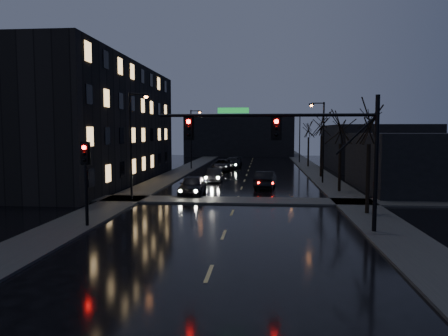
% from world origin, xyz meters
% --- Properties ---
extents(ground, '(160.00, 160.00, 0.00)m').
position_xyz_m(ground, '(0.00, 0.00, 0.00)').
color(ground, black).
rests_on(ground, ground).
extents(sidewalk_left, '(3.00, 140.00, 0.12)m').
position_xyz_m(sidewalk_left, '(-8.50, 35.00, 0.06)').
color(sidewalk_left, '#2D2D2B').
rests_on(sidewalk_left, ground).
extents(sidewalk_right, '(3.00, 140.00, 0.12)m').
position_xyz_m(sidewalk_right, '(8.50, 35.00, 0.06)').
color(sidewalk_right, '#2D2D2B').
rests_on(sidewalk_right, ground).
extents(sidewalk_cross, '(40.00, 3.00, 0.12)m').
position_xyz_m(sidewalk_cross, '(0.00, 18.50, 0.06)').
color(sidewalk_cross, '#2D2D2B').
rests_on(sidewalk_cross, ground).
extents(apartment_block, '(12.00, 30.00, 12.00)m').
position_xyz_m(apartment_block, '(-16.50, 30.00, 6.00)').
color(apartment_block, black).
rests_on(apartment_block, ground).
extents(commercial_right_near, '(10.00, 14.00, 5.00)m').
position_xyz_m(commercial_right_near, '(15.50, 26.00, 2.50)').
color(commercial_right_near, black).
rests_on(commercial_right_near, ground).
extents(commercial_right_far, '(12.00, 18.00, 6.00)m').
position_xyz_m(commercial_right_far, '(17.00, 48.00, 3.00)').
color(commercial_right_far, black).
rests_on(commercial_right_far, ground).
extents(far_block, '(22.00, 10.00, 8.00)m').
position_xyz_m(far_block, '(-3.00, 78.00, 4.00)').
color(far_block, black).
rests_on(far_block, ground).
extents(signal_mast, '(11.11, 0.41, 7.00)m').
position_xyz_m(signal_mast, '(3.85, 9.00, 4.87)').
color(signal_mast, black).
rests_on(signal_mast, ground).
extents(signal_pole_left, '(0.35, 0.41, 4.53)m').
position_xyz_m(signal_pole_left, '(-7.50, 8.99, 3.01)').
color(signal_pole_left, black).
rests_on(signal_pole_left, ground).
extents(tree_near, '(3.52, 3.52, 8.08)m').
position_xyz_m(tree_near, '(8.40, 14.00, 6.22)').
color(tree_near, black).
rests_on(tree_near, ground).
extents(tree_mid_a, '(3.30, 3.30, 7.58)m').
position_xyz_m(tree_mid_a, '(8.40, 24.00, 5.83)').
color(tree_mid_a, black).
rests_on(tree_mid_a, ground).
extents(tree_mid_b, '(3.74, 3.74, 8.59)m').
position_xyz_m(tree_mid_b, '(8.40, 36.00, 6.61)').
color(tree_mid_b, black).
rests_on(tree_mid_b, ground).
extents(tree_far, '(3.43, 3.43, 7.88)m').
position_xyz_m(tree_far, '(8.40, 50.00, 6.06)').
color(tree_far, black).
rests_on(tree_far, ground).
extents(streetlight_l_near, '(1.53, 0.28, 8.00)m').
position_xyz_m(streetlight_l_near, '(-7.58, 18.00, 4.77)').
color(streetlight_l_near, black).
rests_on(streetlight_l_near, ground).
extents(streetlight_l_far, '(1.53, 0.28, 8.00)m').
position_xyz_m(streetlight_l_far, '(-7.58, 45.00, 4.77)').
color(streetlight_l_far, black).
rests_on(streetlight_l_far, ground).
extents(streetlight_r_mid, '(1.53, 0.28, 8.00)m').
position_xyz_m(streetlight_r_mid, '(7.58, 30.00, 4.77)').
color(streetlight_r_mid, black).
rests_on(streetlight_r_mid, ground).
extents(streetlight_r_far, '(1.53, 0.28, 8.00)m').
position_xyz_m(streetlight_r_far, '(7.58, 58.00, 4.77)').
color(streetlight_r_far, black).
rests_on(streetlight_r_far, ground).
extents(oncoming_car_a, '(1.90, 4.71, 1.60)m').
position_xyz_m(oncoming_car_a, '(-3.74, 21.25, 0.80)').
color(oncoming_car_a, black).
rests_on(oncoming_car_a, ground).
extents(oncoming_car_b, '(1.58, 4.16, 1.36)m').
position_xyz_m(oncoming_car_b, '(-3.03, 30.79, 0.68)').
color(oncoming_car_b, black).
rests_on(oncoming_car_b, ground).
extents(oncoming_car_c, '(2.66, 5.46, 1.50)m').
position_xyz_m(oncoming_car_c, '(-3.38, 43.41, 0.75)').
color(oncoming_car_c, black).
rests_on(oncoming_car_c, ground).
extents(oncoming_car_d, '(2.77, 5.41, 1.50)m').
position_xyz_m(oncoming_car_d, '(-2.35, 47.29, 0.75)').
color(oncoming_car_d, black).
rests_on(oncoming_car_d, ground).
extents(lead_car, '(2.13, 4.83, 1.54)m').
position_xyz_m(lead_car, '(2.16, 26.41, 0.77)').
color(lead_car, black).
rests_on(lead_car, ground).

